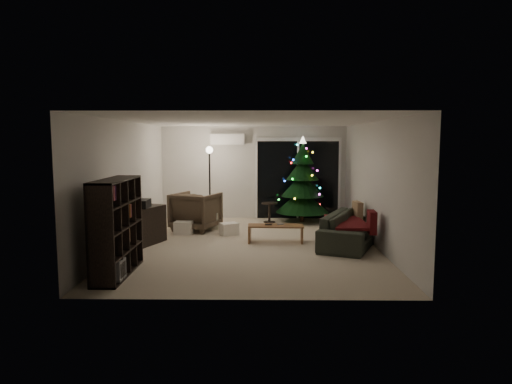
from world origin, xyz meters
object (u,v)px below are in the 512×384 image
at_px(media_cabinet, 140,227).
at_px(sofa, 351,229).
at_px(armchair, 196,211).
at_px(bookshelf, 105,227).
at_px(coffee_table, 276,234).
at_px(christmas_tree, 302,179).

height_order(media_cabinet, sofa, media_cabinet).
height_order(media_cabinet, armchair, armchair).
height_order(bookshelf, coffee_table, bookshelf).
bearing_deg(media_cabinet, sofa, 23.71).
distance_m(coffee_table, christmas_tree, 2.73).
bearing_deg(sofa, coffee_table, 105.97).
bearing_deg(coffee_table, sofa, -5.24).
bearing_deg(media_cabinet, coffee_table, 28.80).
distance_m(sofa, christmas_tree, 2.88).
xyz_separation_m(armchair, christmas_tree, (2.62, 1.15, 0.66)).
xyz_separation_m(bookshelf, coffee_table, (2.76, 2.33, -0.58)).
xyz_separation_m(media_cabinet, armchair, (0.91, 1.63, 0.07)).
relative_size(bookshelf, christmas_tree, 0.68).
relative_size(media_cabinet, armchair, 1.25).
bearing_deg(armchair, media_cabinet, 81.95).
bearing_deg(bookshelf, media_cabinet, 95.34).
relative_size(armchair, sofa, 0.45).
bearing_deg(bookshelf, christmas_tree, 58.96).
bearing_deg(coffee_table, christmas_tree, 75.00).
bearing_deg(coffee_table, bookshelf, -137.49).
relative_size(sofa, coffee_table, 1.93).
distance_m(armchair, sofa, 3.72).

